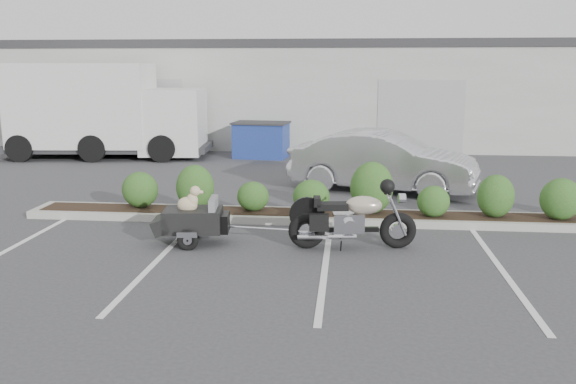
# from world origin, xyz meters

# --- Properties ---
(ground) EXTENTS (90.00, 90.00, 0.00)m
(ground) POSITION_xyz_m (0.00, 0.00, 0.00)
(ground) COLOR #38383A
(ground) RESTS_ON ground
(planter_kerb) EXTENTS (12.00, 1.00, 0.15)m
(planter_kerb) POSITION_xyz_m (1.00, 2.20, 0.07)
(planter_kerb) COLOR #9E9E93
(planter_kerb) RESTS_ON ground
(building) EXTENTS (26.00, 10.00, 4.00)m
(building) POSITION_xyz_m (0.00, 17.00, 2.00)
(building) COLOR #9EA099
(building) RESTS_ON ground
(motorcycle) EXTENTS (2.20, 0.80, 1.26)m
(motorcycle) POSITION_xyz_m (1.61, 0.31, 0.50)
(motorcycle) COLOR black
(motorcycle) RESTS_ON ground
(pet_trailer) EXTENTS (1.77, 1.00, 1.04)m
(pet_trailer) POSITION_xyz_m (-1.17, 0.32, 0.44)
(pet_trailer) COLOR black
(pet_trailer) RESTS_ON ground
(sedan) EXTENTS (4.82, 2.80, 1.50)m
(sedan) POSITION_xyz_m (2.38, 5.28, 0.75)
(sedan) COLOR silver
(sedan) RESTS_ON ground
(dumpster) EXTENTS (1.96, 1.45, 1.21)m
(dumpster) POSITION_xyz_m (-1.45, 10.64, 0.61)
(dumpster) COLOR navy
(dumpster) RESTS_ON ground
(delivery_truck) EXTENTS (7.06, 2.93, 3.15)m
(delivery_truck) POSITION_xyz_m (-6.69, 10.19, 1.51)
(delivery_truck) COLOR silver
(delivery_truck) RESTS_ON ground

